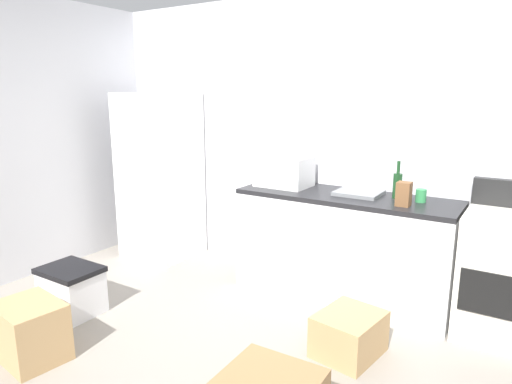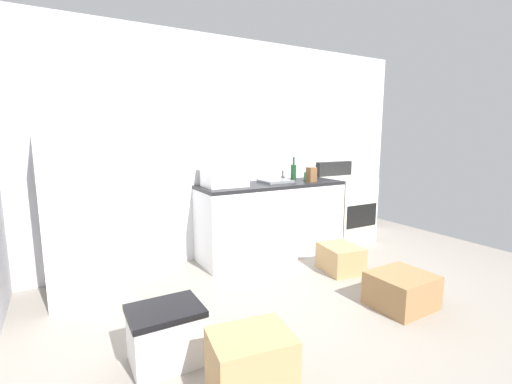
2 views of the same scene
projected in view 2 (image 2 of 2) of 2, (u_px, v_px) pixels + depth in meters
The scene contains 14 objects.
ground_plane at pixel (313, 299), 3.18m from camera, with size 6.00×6.00×0.00m, color gray.
wall_back at pixel (236, 149), 4.31m from camera, with size 5.00×0.10×2.60m, color silver.
kitchen_counter at pixel (271, 220), 4.29m from camera, with size 1.80×0.60×0.90m.
refrigerator at pixel (84, 203), 3.18m from camera, with size 0.68×0.66×1.73m, color white.
stove_oven at pixel (345, 208), 4.88m from camera, with size 0.60×0.61×1.10m.
microwave at pixel (225, 175), 3.93m from camera, with size 0.46×0.34×0.27m, color white.
sink_basin at pixel (276, 181), 4.30m from camera, with size 0.36×0.32×0.03m, color slate.
wine_bottle at pixel (293, 172), 4.47m from camera, with size 0.07×0.07×0.30m.
coffee_mug at pixel (307, 176), 4.55m from camera, with size 0.08×0.08×0.10m, color #338C4C.
knife_block at pixel (311, 175), 4.33m from camera, with size 0.10×0.10×0.18m, color brown.
cardboard_box_large at pixel (340, 258), 3.81m from camera, with size 0.37×0.45×0.29m, color tan.
cardboard_box_medium at pixel (251, 366), 1.95m from camera, with size 0.45×0.35×0.39m, color tan.
cardboard_box_small at pixel (401, 290), 3.02m from camera, with size 0.50×0.45×0.29m, color olive.
storage_bin at pixel (166, 335), 2.26m from camera, with size 0.46×0.36×0.38m.
Camera 2 is at (-1.92, -2.35, 1.47)m, focal length 24.49 mm.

